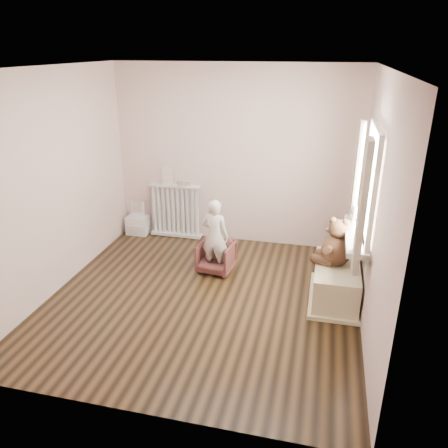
% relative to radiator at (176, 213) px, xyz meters
% --- Properties ---
extents(floor, '(3.60, 3.60, 0.01)m').
position_rel_radiator_xyz_m(floor, '(0.91, -1.68, -0.39)').
color(floor, black).
rests_on(floor, ground).
extents(ceiling, '(3.60, 3.60, 0.01)m').
position_rel_radiator_xyz_m(ceiling, '(0.91, -1.68, 2.21)').
color(ceiling, white).
rests_on(ceiling, ground).
extents(back_wall, '(3.60, 0.02, 2.60)m').
position_rel_radiator_xyz_m(back_wall, '(0.91, 0.12, 0.91)').
color(back_wall, silver).
rests_on(back_wall, ground).
extents(front_wall, '(3.60, 0.02, 2.60)m').
position_rel_radiator_xyz_m(front_wall, '(0.91, -3.48, 0.91)').
color(front_wall, silver).
rests_on(front_wall, ground).
extents(left_wall, '(0.02, 3.60, 2.60)m').
position_rel_radiator_xyz_m(left_wall, '(-0.89, -1.68, 0.91)').
color(left_wall, silver).
rests_on(left_wall, ground).
extents(right_wall, '(0.02, 3.60, 2.60)m').
position_rel_radiator_xyz_m(right_wall, '(2.71, -1.68, 0.91)').
color(right_wall, silver).
rests_on(right_wall, ground).
extents(window, '(0.03, 0.90, 1.10)m').
position_rel_radiator_xyz_m(window, '(2.67, -1.38, 1.06)').
color(window, white).
rests_on(window, right_wall).
extents(window_sill, '(0.22, 1.10, 0.06)m').
position_rel_radiator_xyz_m(window_sill, '(2.58, -1.38, 0.48)').
color(window_sill, silver).
rests_on(window_sill, right_wall).
extents(curtain_left, '(0.06, 0.26, 1.30)m').
position_rel_radiator_xyz_m(curtain_left, '(2.56, -1.95, 1.00)').
color(curtain_left, beige).
rests_on(curtain_left, right_wall).
extents(curtain_right, '(0.06, 0.26, 1.30)m').
position_rel_radiator_xyz_m(curtain_right, '(2.56, -0.81, 1.00)').
color(curtain_right, beige).
rests_on(curtain_right, right_wall).
extents(radiator, '(0.81, 0.15, 0.85)m').
position_rel_radiator_xyz_m(radiator, '(0.00, 0.00, 0.00)').
color(radiator, silver).
rests_on(radiator, floor).
extents(paper_doll, '(0.18, 0.02, 0.30)m').
position_rel_radiator_xyz_m(paper_doll, '(-0.10, 0.00, 0.61)').
color(paper_doll, beige).
rests_on(paper_doll, radiator).
extents(tin_a, '(0.09, 0.09, 0.06)m').
position_rel_radiator_xyz_m(tin_a, '(0.08, 0.00, 0.49)').
color(tin_a, '#A59E8C').
rests_on(tin_a, radiator).
extents(tin_b, '(0.08, 0.08, 0.05)m').
position_rel_radiator_xyz_m(tin_b, '(0.21, 0.00, 0.49)').
color(tin_b, '#A59E8C').
rests_on(tin_b, radiator).
extents(toy_vanity, '(0.34, 0.24, 0.53)m').
position_rel_radiator_xyz_m(toy_vanity, '(-0.64, -0.03, -0.11)').
color(toy_vanity, silver).
rests_on(toy_vanity, floor).
extents(armchair, '(0.49, 0.50, 0.41)m').
position_rel_radiator_xyz_m(armchair, '(0.89, -0.96, -0.18)').
color(armchair, '#592A27').
rests_on(armchair, floor).
extents(child, '(0.39, 0.28, 1.00)m').
position_rel_radiator_xyz_m(child, '(0.89, -1.01, 0.13)').
color(child, silver).
rests_on(child, armchair).
extents(toy_bench, '(0.50, 0.95, 0.45)m').
position_rel_radiator_xyz_m(toy_bench, '(2.43, -1.31, -0.19)').
color(toy_bench, beige).
rests_on(toy_bench, floor).
extents(teddy_bear, '(0.53, 0.46, 0.56)m').
position_rel_radiator_xyz_m(teddy_bear, '(2.40, -1.28, 0.28)').
color(teddy_bear, '#3A2316').
rests_on(teddy_bear, toy_bench).
extents(plush_cat, '(0.21, 0.27, 0.20)m').
position_rel_radiator_xyz_m(plush_cat, '(2.57, -0.98, 0.61)').
color(plush_cat, '#665E58').
rests_on(plush_cat, window_sill).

